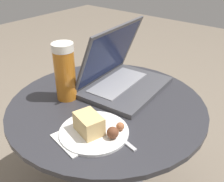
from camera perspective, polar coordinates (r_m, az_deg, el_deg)
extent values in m
cylinder|color=#515156|center=(1.11, -1.00, -13.30)|extent=(0.08, 0.08, 0.45)
cylinder|color=#2D2D33|center=(0.97, -1.12, -3.07)|extent=(0.72, 0.72, 0.02)
cube|color=white|center=(0.82, -5.49, -9.19)|extent=(0.21, 0.16, 0.00)
cube|color=#47474C|center=(1.05, 3.04, 0.85)|extent=(0.36, 0.28, 0.02)
cube|color=gray|center=(1.06, 1.30, 1.90)|extent=(0.28, 0.14, 0.00)
cube|color=#47474C|center=(1.04, -0.54, 8.20)|extent=(0.35, 0.13, 0.24)
cube|color=#19234C|center=(1.03, -0.42, 8.11)|extent=(0.32, 0.11, 0.21)
cylinder|color=#C6701E|center=(0.97, -10.15, 3.38)|extent=(0.08, 0.08, 0.19)
cylinder|color=white|center=(0.92, -10.74, 9.37)|extent=(0.08, 0.08, 0.03)
cylinder|color=white|center=(0.82, -3.94, -8.83)|extent=(0.22, 0.22, 0.01)
cube|color=#DBB775|center=(0.80, -5.07, -7.10)|extent=(0.09, 0.10, 0.06)
sphere|color=#9E5B38|center=(0.81, 1.80, -7.69)|extent=(0.03, 0.03, 0.03)
sphere|color=brown|center=(0.78, 0.16, -9.05)|extent=(0.04, 0.04, 0.04)
cube|color=#B2B2B7|center=(0.79, 2.09, -10.39)|extent=(0.04, 0.13, 0.01)
cube|color=#B2B2B7|center=(0.85, -1.75, -7.29)|extent=(0.04, 0.06, 0.01)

